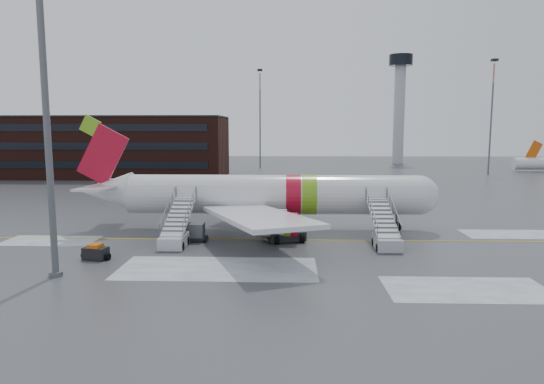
{
  "coord_description": "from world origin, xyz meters",
  "views": [
    {
      "loc": [
        -1.08,
        -43.16,
        9.86
      ],
      "look_at": [
        -2.53,
        1.31,
        4.0
      ],
      "focal_mm": 32.0,
      "sensor_mm": 36.0,
      "label": 1
    }
  ],
  "objects_px": {
    "pushback_tug": "(284,233)",
    "airstair_fwd": "(385,234)",
    "airstair_aft": "(176,233)",
    "light_mast_near": "(44,74)",
    "airliner": "(263,195)",
    "uld_container": "(196,233)",
    "baggage_tractor": "(96,253)"
  },
  "relations": [
    {
      "from": "baggage_tractor",
      "to": "light_mast_near",
      "type": "relative_size",
      "value": 0.09
    },
    {
      "from": "airliner",
      "to": "pushback_tug",
      "type": "relative_size",
      "value": 10.0
    },
    {
      "from": "uld_container",
      "to": "baggage_tractor",
      "type": "relative_size",
      "value": 0.81
    },
    {
      "from": "light_mast_near",
      "to": "uld_container",
      "type": "bearing_deg",
      "value": 54.44
    },
    {
      "from": "airstair_fwd",
      "to": "airstair_aft",
      "type": "distance_m",
      "value": 17.65
    },
    {
      "from": "airstair_fwd",
      "to": "light_mast_near",
      "type": "xyz_separation_m",
      "value": [
        -23.75,
        -8.87,
        12.21
      ]
    },
    {
      "from": "airstair_fwd",
      "to": "light_mast_near",
      "type": "relative_size",
      "value": 0.3
    },
    {
      "from": "airliner",
      "to": "uld_container",
      "type": "relative_size",
      "value": 18.06
    },
    {
      "from": "airstair_aft",
      "to": "pushback_tug",
      "type": "relative_size",
      "value": 2.2
    },
    {
      "from": "airstair_aft",
      "to": "pushback_tug",
      "type": "height_order",
      "value": "airstair_aft"
    },
    {
      "from": "baggage_tractor",
      "to": "light_mast_near",
      "type": "height_order",
      "value": "light_mast_near"
    },
    {
      "from": "pushback_tug",
      "to": "baggage_tractor",
      "type": "relative_size",
      "value": 1.47
    },
    {
      "from": "airliner",
      "to": "airstair_fwd",
      "type": "bearing_deg",
      "value": -31.71
    },
    {
      "from": "airstair_aft",
      "to": "baggage_tractor",
      "type": "height_order",
      "value": "airstair_aft"
    },
    {
      "from": "airliner",
      "to": "airstair_aft",
      "type": "distance_m",
      "value": 9.91
    },
    {
      "from": "airstair_fwd",
      "to": "baggage_tractor",
      "type": "relative_size",
      "value": 3.23
    },
    {
      "from": "pushback_tug",
      "to": "airstair_fwd",
      "type": "bearing_deg",
      "value": -10.57
    },
    {
      "from": "airliner",
      "to": "light_mast_near",
      "type": "height_order",
      "value": "light_mast_near"
    },
    {
      "from": "pushback_tug",
      "to": "uld_container",
      "type": "distance_m",
      "value": 7.78
    },
    {
      "from": "baggage_tractor",
      "to": "pushback_tug",
      "type": "bearing_deg",
      "value": 23.6
    },
    {
      "from": "baggage_tractor",
      "to": "airstair_aft",
      "type": "bearing_deg",
      "value": 42.61
    },
    {
      "from": "airliner",
      "to": "light_mast_near",
      "type": "distance_m",
      "value": 22.54
    },
    {
      "from": "airstair_aft",
      "to": "pushback_tug",
      "type": "xyz_separation_m",
      "value": [
        9.2,
        1.58,
        -0.27
      ]
    },
    {
      "from": "airstair_fwd",
      "to": "uld_container",
      "type": "relative_size",
      "value": 3.97
    },
    {
      "from": "airstair_fwd",
      "to": "light_mast_near",
      "type": "distance_m",
      "value": 28.13
    },
    {
      "from": "airstair_aft",
      "to": "light_mast_near",
      "type": "relative_size",
      "value": 0.3
    },
    {
      "from": "airliner",
      "to": "airstair_fwd",
      "type": "xyz_separation_m",
      "value": [
        10.58,
        -6.54,
        -2.35
      ]
    },
    {
      "from": "airstair_fwd",
      "to": "baggage_tractor",
      "type": "bearing_deg",
      "value": -168.43
    },
    {
      "from": "airstair_aft",
      "to": "uld_container",
      "type": "relative_size",
      "value": 3.97
    },
    {
      "from": "uld_container",
      "to": "pushback_tug",
      "type": "bearing_deg",
      "value": -0.43
    },
    {
      "from": "pushback_tug",
      "to": "baggage_tractor",
      "type": "xyz_separation_m",
      "value": [
        -14.25,
        -6.22,
        -0.29
      ]
    },
    {
      "from": "uld_container",
      "to": "baggage_tractor",
      "type": "xyz_separation_m",
      "value": [
        -6.46,
        -6.28,
        -0.23
      ]
    }
  ]
}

